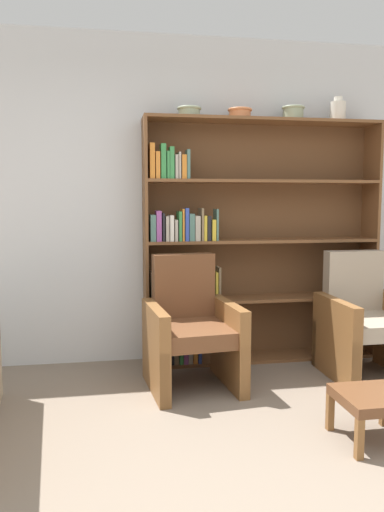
{
  "coord_description": "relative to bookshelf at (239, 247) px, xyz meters",
  "views": [
    {
      "loc": [
        -0.74,
        -1.83,
        1.38
      ],
      "look_at": [
        -0.08,
        1.98,
        0.95
      ],
      "focal_mm": 35.0,
      "sensor_mm": 36.0,
      "label": 1
    }
  ],
  "objects": [
    {
      "name": "armchair_leather",
      "position": [
        -0.51,
        -0.53,
        -0.57
      ],
      "size": [
        0.7,
        0.74,
        0.97
      ],
      "rotation": [
        0.0,
        0.0,
        3.24
      ],
      "color": "brown",
      "rests_on": "ground"
    },
    {
      "name": "vase_tall",
      "position": [
        0.85,
        -0.02,
        1.16
      ],
      "size": [
        0.13,
        0.13,
        0.2
      ],
      "color": "silver",
      "rests_on": "bookshelf"
    },
    {
      "name": "footstool",
      "position": [
        0.37,
        -1.59,
        -0.75
      ],
      "size": [
        0.39,
        0.39,
        0.29
      ],
      "color": "brown",
      "rests_on": "ground"
    },
    {
      "name": "bowl_copper",
      "position": [
        -0.01,
        -0.02,
        1.12
      ],
      "size": [
        0.2,
        0.2,
        0.08
      ],
      "color": "#C67547",
      "rests_on": "bookshelf"
    },
    {
      "name": "bowl_slate",
      "position": [
        -0.43,
        -0.02,
        1.12
      ],
      "size": [
        0.2,
        0.2,
        0.08
      ],
      "color": "gray",
      "rests_on": "bookshelf"
    },
    {
      "name": "bowl_cream",
      "position": [
        0.45,
        -0.02,
        1.13
      ],
      "size": [
        0.19,
        0.19,
        0.11
      ],
      "color": "gray",
      "rests_on": "bookshelf"
    },
    {
      "name": "bookshelf",
      "position": [
        0.0,
        0.0,
        0.0
      ],
      "size": [
        2.02,
        0.3,
        2.05
      ],
      "color": "brown",
      "rests_on": "ground"
    },
    {
      "name": "wall_back",
      "position": [
        -0.38,
        0.17,
        0.39
      ],
      "size": [
        12.0,
        0.06,
        2.75
      ],
      "color": "silver",
      "rests_on": "ground"
    },
    {
      "name": "armchair_cushioned",
      "position": [
        0.9,
        -0.53,
        -0.57
      ],
      "size": [
        0.64,
        0.68,
        0.97
      ],
      "rotation": [
        0.0,
        0.0,
        3.15
      ],
      "color": "brown",
      "rests_on": "ground"
    }
  ]
}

